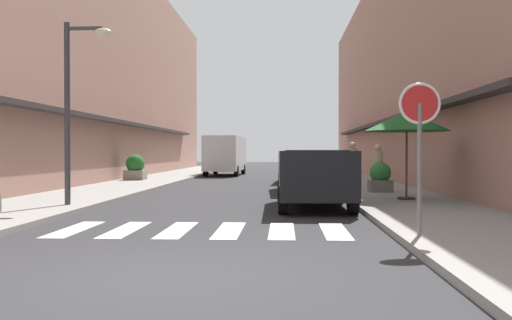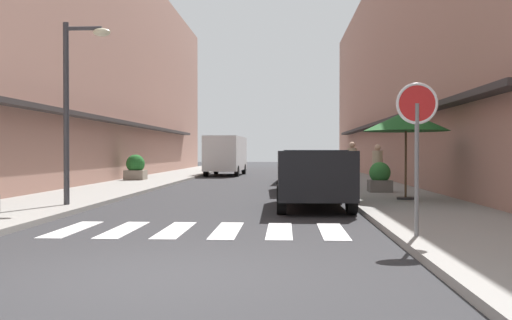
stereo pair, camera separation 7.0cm
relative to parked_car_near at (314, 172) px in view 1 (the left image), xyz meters
name	(u,v)px [view 1 (the left image)]	position (x,y,z in m)	size (l,w,h in m)	color
ground_plane	(252,183)	(-2.22, 11.56, -0.92)	(107.10, 107.10, 0.00)	#2B2B2D
sidewalk_left	(149,181)	(-7.02, 11.56, -0.86)	(3.07, 68.16, 0.12)	gray
sidewalk_right	(357,182)	(2.58, 11.56, -0.86)	(3.07, 68.16, 0.12)	gray
building_row_left	(74,63)	(-11.05, 12.99, 4.90)	(5.50, 45.82, 11.64)	#A87A6B
building_row_right	(438,66)	(6.61, 12.99, 4.61)	(5.50, 45.82, 11.06)	#A87A6B
crosswalk	(203,230)	(-2.22, -4.10, -0.92)	(5.20, 2.20, 0.01)	silver
parked_car_near	(314,172)	(0.00, 0.00, 0.00)	(1.86, 4.28, 1.47)	black
parked_car_mid	(305,166)	(0.00, 5.83, 0.00)	(1.94, 4.24, 1.47)	#4C5156
parked_car_far	(300,163)	(0.00, 12.05, 0.00)	(1.96, 4.17, 1.47)	black
delivery_van	(225,152)	(-4.28, 19.66, 0.48)	(2.17, 5.47, 2.37)	silver
round_street_sign	(420,119)	(1.35, -5.37, 1.02)	(0.65, 0.07, 2.38)	slate
street_lamp	(76,91)	(-5.90, -0.53, 2.01)	(1.19, 0.28, 4.51)	#38383D
cafe_umbrella	(407,122)	(2.62, 1.41, 1.34)	(2.35, 2.35, 2.43)	#262626
planter_midblock	(380,178)	(2.40, 4.31, -0.34)	(0.73, 0.73, 0.98)	slate
planter_far	(135,168)	(-7.71, 11.82, -0.25)	(0.92, 0.92, 1.18)	gray
pedestrian_walking_near	(378,167)	(2.35, 4.51, 0.01)	(0.34, 0.34, 1.55)	#282B33
pedestrian_walking_far	(352,164)	(1.68, 5.85, 0.07)	(0.34, 0.34, 1.66)	#282B33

